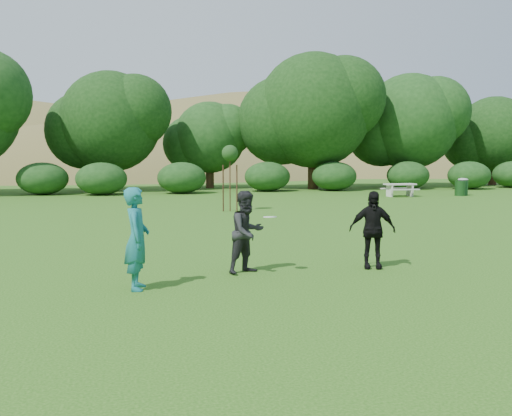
{
  "coord_description": "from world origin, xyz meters",
  "views": [
    {
      "loc": [
        -3.19,
        -10.75,
        2.41
      ],
      "look_at": [
        0.0,
        3.0,
        1.1
      ],
      "focal_mm": 40.0,
      "sensor_mm": 36.0,
      "label": 1
    }
  ],
  "objects_px": {
    "player_black": "(372,230)",
    "trash_can_near": "(460,188)",
    "player_teal": "(137,239)",
    "player_grey": "(247,232)",
    "picnic_table": "(400,188)",
    "sapling": "(230,155)",
    "trash_can_lidded": "(463,186)"
  },
  "relations": [
    {
      "from": "player_black",
      "to": "trash_can_lidded",
      "type": "distance_m",
      "value": 24.35
    },
    {
      "from": "player_grey",
      "to": "trash_can_near",
      "type": "relative_size",
      "value": 1.88
    },
    {
      "from": "sapling",
      "to": "picnic_table",
      "type": "bearing_deg",
      "value": 29.62
    },
    {
      "from": "picnic_table",
      "to": "player_teal",
      "type": "bearing_deg",
      "value": -127.53
    },
    {
      "from": "trash_can_near",
      "to": "player_grey",
      "type": "bearing_deg",
      "value": -131.96
    },
    {
      "from": "player_grey",
      "to": "picnic_table",
      "type": "height_order",
      "value": "player_grey"
    },
    {
      "from": "trash_can_near",
      "to": "trash_can_lidded",
      "type": "distance_m",
      "value": 0.44
    },
    {
      "from": "player_black",
      "to": "trash_can_near",
      "type": "bearing_deg",
      "value": 69.89
    },
    {
      "from": "player_grey",
      "to": "trash_can_near",
      "type": "bearing_deg",
      "value": 19.55
    },
    {
      "from": "trash_can_lidded",
      "to": "player_grey",
      "type": "bearing_deg",
      "value": -132.15
    },
    {
      "from": "trash_can_near",
      "to": "sapling",
      "type": "relative_size",
      "value": 0.32
    },
    {
      "from": "trash_can_near",
      "to": "picnic_table",
      "type": "bearing_deg",
      "value": 176.24
    },
    {
      "from": "player_grey",
      "to": "trash_can_lidded",
      "type": "distance_m",
      "value": 25.99
    },
    {
      "from": "sapling",
      "to": "picnic_table",
      "type": "relative_size",
      "value": 1.58
    },
    {
      "from": "sapling",
      "to": "trash_can_lidded",
      "type": "distance_m",
      "value": 16.81
    },
    {
      "from": "trash_can_lidded",
      "to": "sapling",
      "type": "bearing_deg",
      "value": -157.39
    },
    {
      "from": "player_teal",
      "to": "player_grey",
      "type": "bearing_deg",
      "value": -60.17
    },
    {
      "from": "sapling",
      "to": "trash_can_lidded",
      "type": "xyz_separation_m",
      "value": [
        15.42,
        6.42,
        -1.88
      ]
    },
    {
      "from": "player_black",
      "to": "trash_can_near",
      "type": "height_order",
      "value": "player_black"
    },
    {
      "from": "sapling",
      "to": "player_grey",
      "type": "bearing_deg",
      "value": -98.92
    },
    {
      "from": "player_teal",
      "to": "sapling",
      "type": "distance_m",
      "value": 14.52
    },
    {
      "from": "player_black",
      "to": "sapling",
      "type": "bearing_deg",
      "value": 109.88
    },
    {
      "from": "player_teal",
      "to": "picnic_table",
      "type": "relative_size",
      "value": 1.02
    },
    {
      "from": "player_teal",
      "to": "picnic_table",
      "type": "distance_m",
      "value": 25.5
    },
    {
      "from": "player_grey",
      "to": "sapling",
      "type": "relative_size",
      "value": 0.59
    },
    {
      "from": "trash_can_near",
      "to": "player_black",
      "type": "bearing_deg",
      "value": -126.95
    },
    {
      "from": "trash_can_near",
      "to": "trash_can_lidded",
      "type": "xyz_separation_m",
      "value": [
        0.35,
        0.25,
        0.09
      ]
    },
    {
      "from": "player_teal",
      "to": "sapling",
      "type": "relative_size",
      "value": 0.65
    },
    {
      "from": "player_teal",
      "to": "sapling",
      "type": "bearing_deg",
      "value": -10.59
    },
    {
      "from": "player_teal",
      "to": "trash_can_lidded",
      "type": "distance_m",
      "value": 28.21
    },
    {
      "from": "picnic_table",
      "to": "sapling",
      "type": "bearing_deg",
      "value": -150.38
    },
    {
      "from": "player_grey",
      "to": "sapling",
      "type": "height_order",
      "value": "sapling"
    }
  ]
}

